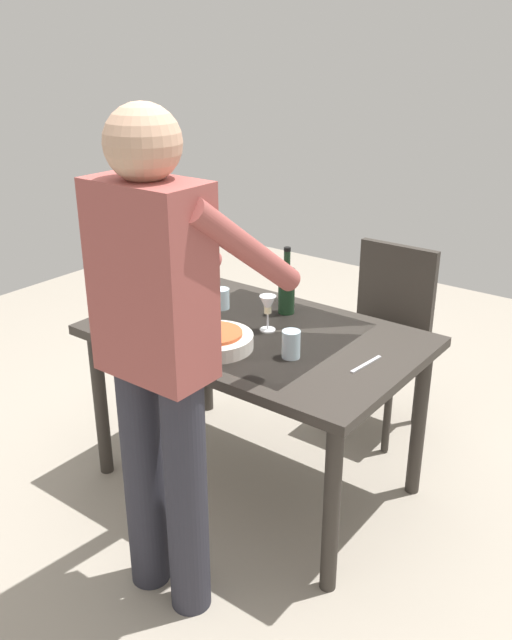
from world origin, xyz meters
TOP-DOWN VIEW (x-y plane):
  - ground_plane at (0.00, 0.00)m, footprint 6.00×6.00m
  - dining_table at (0.00, 0.00)m, footprint 1.33×0.85m
  - chair_near at (-0.19, -0.81)m, footprint 0.40×0.40m
  - person_server at (-0.15, 0.69)m, footprint 0.42×0.61m
  - wine_bottle at (0.02, -0.24)m, footprint 0.07×0.07m
  - wine_glass_left at (0.32, 0.23)m, footprint 0.07×0.07m
  - wine_glass_right at (-0.03, -0.04)m, footprint 0.07×0.07m
  - water_cup_near_left at (0.48, -0.18)m, footprint 0.06×0.06m
  - water_cup_near_right at (0.28, -0.11)m, footprint 0.08×0.08m
  - water_cup_far_left at (-0.25, 0.11)m, footprint 0.07×0.07m
  - serving_bowl_pasta at (0.03, 0.22)m, footprint 0.30×0.30m
  - dinner_plate_near at (0.50, 0.05)m, footprint 0.23×0.23m
  - table_fork at (-0.51, 0.00)m, footprint 0.03×0.18m

SIDE VIEW (x-z plane):
  - ground_plane at x=0.00m, z-range 0.00..0.00m
  - chair_near at x=-0.19m, z-range 0.07..0.98m
  - dining_table at x=0.00m, z-range 0.28..1.02m
  - table_fork at x=-0.51m, z-range 0.73..0.74m
  - dinner_plate_near at x=0.50m, z-range 0.73..0.75m
  - serving_bowl_pasta at x=0.03m, z-range 0.73..0.80m
  - water_cup_near_left at x=0.48m, z-range 0.73..0.82m
  - water_cup_near_right at x=0.28m, z-range 0.73..0.82m
  - water_cup_far_left at x=-0.25m, z-range 0.73..0.84m
  - wine_glass_left at x=0.32m, z-range 0.76..0.91m
  - wine_glass_right at x=-0.03m, z-range 0.76..0.91m
  - wine_bottle at x=0.02m, z-range 0.70..0.99m
  - person_server at x=-0.15m, z-range 0.12..1.81m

